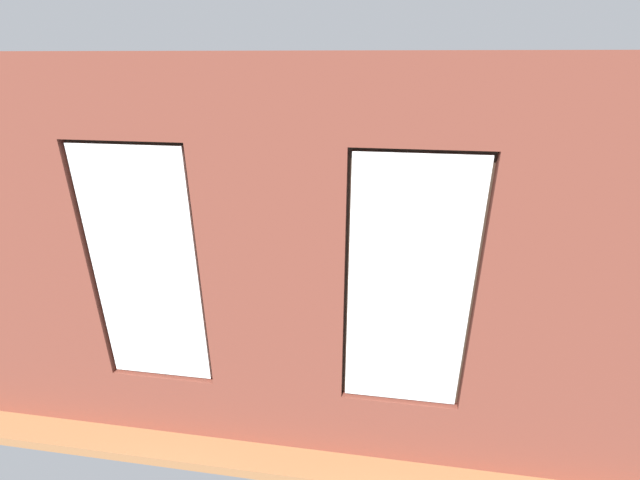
{
  "coord_description": "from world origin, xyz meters",
  "views": [
    {
      "loc": [
        -0.8,
        5.77,
        3.34
      ],
      "look_at": [
        -0.02,
        0.4,
        1.02
      ],
      "focal_mm": 24.0,
      "sensor_mm": 36.0,
      "label": 1
    }
  ],
  "objects_px": {
    "potted_plant_mid_room_small": "(362,251)",
    "potted_plant_between_couches": "(418,330)",
    "remote_gray": "(332,270)",
    "candle_jar": "(352,260)",
    "tv_flatscreen": "(158,218)",
    "media_console": "(164,256)",
    "papasan_chair": "(281,215)",
    "potted_plant_foreground_right": "(218,189)",
    "potted_plant_corner_near_left": "(471,216)",
    "coffee_table": "(326,270)",
    "potted_plant_near_tv": "(161,272)",
    "cup_ceramic": "(298,266)",
    "potted_plant_by_left_couch": "(449,254)",
    "couch_left": "(492,299)",
    "table_plant_small": "(326,259)",
    "couch_by_window": "(274,364)",
    "potted_plant_corner_far_left": "(564,361)",
    "remote_black": "(316,263)"
  },
  "relations": [
    {
      "from": "couch_by_window",
      "to": "remote_gray",
      "type": "height_order",
      "value": "couch_by_window"
    },
    {
      "from": "potted_plant_by_left_couch",
      "to": "potted_plant_mid_room_small",
      "type": "distance_m",
      "value": 1.43
    },
    {
      "from": "table_plant_small",
      "to": "potted_plant_near_tv",
      "type": "relative_size",
      "value": 0.2
    },
    {
      "from": "tv_flatscreen",
      "to": "potted_plant_mid_room_small",
      "type": "height_order",
      "value": "tv_flatscreen"
    },
    {
      "from": "couch_by_window",
      "to": "papasan_chair",
      "type": "distance_m",
      "value": 4.41
    },
    {
      "from": "potted_plant_mid_room_small",
      "to": "potted_plant_corner_far_left",
      "type": "height_order",
      "value": "potted_plant_corner_far_left"
    },
    {
      "from": "potted_plant_corner_far_left",
      "to": "couch_left",
      "type": "bearing_deg",
      "value": -84.57
    },
    {
      "from": "cup_ceramic",
      "to": "potted_plant_mid_room_small",
      "type": "relative_size",
      "value": 0.22
    },
    {
      "from": "tv_flatscreen",
      "to": "remote_black",
      "type": "bearing_deg",
      "value": 175.17
    },
    {
      "from": "potted_plant_near_tv",
      "to": "potted_plant_corner_near_left",
      "type": "bearing_deg",
      "value": -147.76
    },
    {
      "from": "media_console",
      "to": "coffee_table",
      "type": "bearing_deg",
      "value": 173.41
    },
    {
      "from": "potted_plant_mid_room_small",
      "to": "papasan_chair",
      "type": "bearing_deg",
      "value": -35.57
    },
    {
      "from": "couch_left",
      "to": "media_console",
      "type": "distance_m",
      "value": 5.19
    },
    {
      "from": "couch_by_window",
      "to": "potted_plant_between_couches",
      "type": "height_order",
      "value": "potted_plant_between_couches"
    },
    {
      "from": "potted_plant_foreground_right",
      "to": "potted_plant_near_tv",
      "type": "xyz_separation_m",
      "value": [
        -0.23,
        2.94,
        -0.35
      ]
    },
    {
      "from": "couch_by_window",
      "to": "potted_plant_mid_room_small",
      "type": "height_order",
      "value": "couch_by_window"
    },
    {
      "from": "potted_plant_by_left_couch",
      "to": "potted_plant_near_tv",
      "type": "relative_size",
      "value": 0.42
    },
    {
      "from": "cup_ceramic",
      "to": "potted_plant_near_tv",
      "type": "distance_m",
      "value": 1.96
    },
    {
      "from": "cup_ceramic",
      "to": "potted_plant_foreground_right",
      "type": "height_order",
      "value": "potted_plant_foreground_right"
    },
    {
      "from": "cup_ceramic",
      "to": "table_plant_small",
      "type": "bearing_deg",
      "value": -162.97
    },
    {
      "from": "table_plant_small",
      "to": "tv_flatscreen",
      "type": "height_order",
      "value": "tv_flatscreen"
    },
    {
      "from": "potted_plant_by_left_couch",
      "to": "table_plant_small",
      "type": "bearing_deg",
      "value": 26.07
    },
    {
      "from": "potted_plant_between_couches",
      "to": "potted_plant_by_left_couch",
      "type": "bearing_deg",
      "value": -103.62
    },
    {
      "from": "cup_ceramic",
      "to": "remote_black",
      "type": "bearing_deg",
      "value": -136.08
    },
    {
      "from": "candle_jar",
      "to": "potted_plant_near_tv",
      "type": "relative_size",
      "value": 0.11
    },
    {
      "from": "couch_left",
      "to": "table_plant_small",
      "type": "bearing_deg",
      "value": -98.49
    },
    {
      "from": "potted_plant_mid_room_small",
      "to": "potted_plant_between_couches",
      "type": "bearing_deg",
      "value": 102.79
    },
    {
      "from": "coffee_table",
      "to": "potted_plant_near_tv",
      "type": "height_order",
      "value": "potted_plant_near_tv"
    },
    {
      "from": "potted_plant_corner_near_left",
      "to": "potted_plant_near_tv",
      "type": "relative_size",
      "value": 0.7
    },
    {
      "from": "candle_jar",
      "to": "potted_plant_near_tv",
      "type": "distance_m",
      "value": 2.79
    },
    {
      "from": "candle_jar",
      "to": "potted_plant_foreground_right",
      "type": "distance_m",
      "value": 3.56
    },
    {
      "from": "cup_ceramic",
      "to": "table_plant_small",
      "type": "xyz_separation_m",
      "value": [
        -0.41,
        -0.13,
        0.08
      ]
    },
    {
      "from": "couch_left",
      "to": "coffee_table",
      "type": "height_order",
      "value": "couch_left"
    },
    {
      "from": "couch_left",
      "to": "cup_ceramic",
      "type": "distance_m",
      "value": 2.76
    },
    {
      "from": "remote_gray",
      "to": "candle_jar",
      "type": "bearing_deg",
      "value": 129.15
    },
    {
      "from": "tv_flatscreen",
      "to": "potted_plant_corner_near_left",
      "type": "bearing_deg",
      "value": -159.77
    },
    {
      "from": "table_plant_small",
      "to": "potted_plant_corner_near_left",
      "type": "relative_size",
      "value": 0.29
    },
    {
      "from": "couch_left",
      "to": "remote_gray",
      "type": "bearing_deg",
      "value": -95.84
    },
    {
      "from": "candle_jar",
      "to": "potted_plant_corner_near_left",
      "type": "bearing_deg",
      "value": -134.66
    },
    {
      "from": "media_console",
      "to": "papasan_chair",
      "type": "distance_m",
      "value": 2.42
    },
    {
      "from": "cup_ceramic",
      "to": "potted_plant_corner_far_left",
      "type": "relative_size",
      "value": 0.08
    },
    {
      "from": "candle_jar",
      "to": "potted_plant_between_couches",
      "type": "xyz_separation_m",
      "value": [
        -0.81,
        2.26,
        0.39
      ]
    },
    {
      "from": "coffee_table",
      "to": "potted_plant_corner_far_left",
      "type": "distance_m",
      "value": 3.4
    },
    {
      "from": "potted_plant_between_couches",
      "to": "remote_gray",
      "type": "bearing_deg",
      "value": -61.51
    },
    {
      "from": "potted_plant_between_couches",
      "to": "potted_plant_near_tv",
      "type": "xyz_separation_m",
      "value": [
        3.46,
        -1.4,
        -0.34
      ]
    },
    {
      "from": "media_console",
      "to": "papasan_chair",
      "type": "bearing_deg",
      "value": -131.34
    },
    {
      "from": "candle_jar",
      "to": "potted_plant_corner_far_left",
      "type": "distance_m",
      "value": 3.23
    },
    {
      "from": "papasan_chair",
      "to": "potted_plant_corner_far_left",
      "type": "bearing_deg",
      "value": 130.1
    },
    {
      "from": "cup_ceramic",
      "to": "table_plant_small",
      "type": "distance_m",
      "value": 0.43
    },
    {
      "from": "papasan_chair",
      "to": "potted_plant_mid_room_small",
      "type": "bearing_deg",
      "value": 144.43
    }
  ]
}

